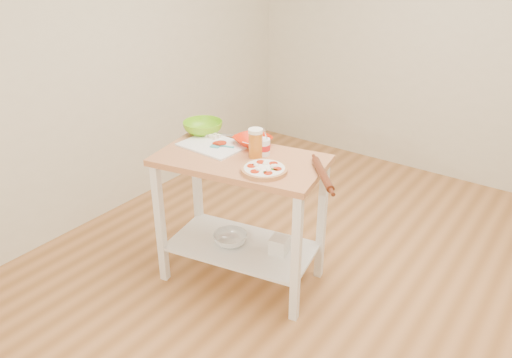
{
  "coord_description": "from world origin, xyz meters",
  "views": [
    {
      "loc": [
        1.18,
        -2.38,
        2.13
      ],
      "look_at": [
        -0.36,
        -0.25,
        0.83
      ],
      "focal_mm": 35.0,
      "sensor_mm": 36.0,
      "label": 1
    }
  ],
  "objects_px": {
    "yogurt_tub": "(263,147)",
    "rolling_pin": "(323,174)",
    "prep_island": "(241,195)",
    "beer_pint": "(256,143)",
    "pizza": "(264,169)",
    "orange_bowl": "(253,141)",
    "shelf_bin": "(279,245)",
    "cutting_board": "(214,144)",
    "shelf_glass_bowl": "(230,239)",
    "spatula": "(221,146)",
    "knife": "(211,133)",
    "green_bowl": "(203,127)"
  },
  "relations": [
    {
      "from": "prep_island",
      "to": "cutting_board",
      "type": "xyz_separation_m",
      "value": [
        -0.25,
        0.05,
        0.27
      ]
    },
    {
      "from": "orange_bowl",
      "to": "yogurt_tub",
      "type": "height_order",
      "value": "yogurt_tub"
    },
    {
      "from": "prep_island",
      "to": "beer_pint",
      "type": "bearing_deg",
      "value": 43.76
    },
    {
      "from": "prep_island",
      "to": "yogurt_tub",
      "type": "height_order",
      "value": "yogurt_tub"
    },
    {
      "from": "yogurt_tub",
      "to": "shelf_bin",
      "type": "height_order",
      "value": "yogurt_tub"
    },
    {
      "from": "prep_island",
      "to": "knife",
      "type": "xyz_separation_m",
      "value": [
        -0.38,
        0.18,
        0.28
      ]
    },
    {
      "from": "yogurt_tub",
      "to": "shelf_bin",
      "type": "bearing_deg",
      "value": -14.78
    },
    {
      "from": "beer_pint",
      "to": "orange_bowl",
      "type": "bearing_deg",
      "value": 131.67
    },
    {
      "from": "beer_pint",
      "to": "green_bowl",
      "type": "bearing_deg",
      "value": 168.06
    },
    {
      "from": "knife",
      "to": "beer_pint",
      "type": "xyz_separation_m",
      "value": [
        0.45,
        -0.11,
        0.07
      ]
    },
    {
      "from": "pizza",
      "to": "rolling_pin",
      "type": "bearing_deg",
      "value": 22.6
    },
    {
      "from": "prep_island",
      "to": "spatula",
      "type": "bearing_deg",
      "value": 168.49
    },
    {
      "from": "orange_bowl",
      "to": "prep_island",
      "type": "bearing_deg",
      "value": -74.38
    },
    {
      "from": "spatula",
      "to": "shelf_glass_bowl",
      "type": "bearing_deg",
      "value": -47.56
    },
    {
      "from": "pizza",
      "to": "shelf_bin",
      "type": "xyz_separation_m",
      "value": [
        0.01,
        0.15,
        -0.6
      ]
    },
    {
      "from": "rolling_pin",
      "to": "beer_pint",
      "type": "bearing_deg",
      "value": 177.88
    },
    {
      "from": "prep_island",
      "to": "cutting_board",
      "type": "relative_size",
      "value": 2.72
    },
    {
      "from": "yogurt_tub",
      "to": "shelf_bin",
      "type": "xyz_separation_m",
      "value": [
        0.16,
        -0.04,
        -0.64
      ]
    },
    {
      "from": "spatula",
      "to": "orange_bowl",
      "type": "xyz_separation_m",
      "value": [
        0.12,
        0.17,
        0.01
      ]
    },
    {
      "from": "cutting_board",
      "to": "beer_pint",
      "type": "xyz_separation_m",
      "value": [
        0.32,
        0.02,
        0.08
      ]
    },
    {
      "from": "cutting_board",
      "to": "spatula",
      "type": "relative_size",
      "value": 2.87
    },
    {
      "from": "beer_pint",
      "to": "shelf_bin",
      "type": "bearing_deg",
      "value": 2.93
    },
    {
      "from": "green_bowl",
      "to": "knife",
      "type": "bearing_deg",
      "value": -0.35
    },
    {
      "from": "knife",
      "to": "yogurt_tub",
      "type": "relative_size",
      "value": 1.4
    },
    {
      "from": "green_bowl",
      "to": "yogurt_tub",
      "type": "distance_m",
      "value": 0.55
    },
    {
      "from": "pizza",
      "to": "green_bowl",
      "type": "bearing_deg",
      "value": 159.67
    },
    {
      "from": "prep_island",
      "to": "yogurt_tub",
      "type": "xyz_separation_m",
      "value": [
        0.09,
        0.12,
        0.31
      ]
    },
    {
      "from": "green_bowl",
      "to": "beer_pint",
      "type": "height_order",
      "value": "beer_pint"
    },
    {
      "from": "cutting_board",
      "to": "spatula",
      "type": "xyz_separation_m",
      "value": [
        0.07,
        -0.01,
        0.01
      ]
    },
    {
      "from": "cutting_board",
      "to": "shelf_glass_bowl",
      "type": "bearing_deg",
      "value": -21.37
    },
    {
      "from": "pizza",
      "to": "rolling_pin",
      "type": "xyz_separation_m",
      "value": [
        0.31,
        0.13,
        0.01
      ]
    },
    {
      "from": "pizza",
      "to": "shelf_bin",
      "type": "height_order",
      "value": "pizza"
    },
    {
      "from": "green_bowl",
      "to": "rolling_pin",
      "type": "height_order",
      "value": "green_bowl"
    },
    {
      "from": "yogurt_tub",
      "to": "rolling_pin",
      "type": "height_order",
      "value": "yogurt_tub"
    },
    {
      "from": "knife",
      "to": "shelf_bin",
      "type": "relative_size",
      "value": 2.32
    },
    {
      "from": "cutting_board",
      "to": "rolling_pin",
      "type": "relative_size",
      "value": 1.08
    },
    {
      "from": "beer_pint",
      "to": "yogurt_tub",
      "type": "xyz_separation_m",
      "value": [
        0.02,
        0.05,
        -0.04
      ]
    },
    {
      "from": "shelf_glass_bowl",
      "to": "shelf_bin",
      "type": "xyz_separation_m",
      "value": [
        0.32,
        0.1,
        0.02
      ]
    },
    {
      "from": "yogurt_tub",
      "to": "rolling_pin",
      "type": "distance_m",
      "value": 0.46
    },
    {
      "from": "shelf_bin",
      "to": "knife",
      "type": "bearing_deg",
      "value": 170.92
    },
    {
      "from": "pizza",
      "to": "knife",
      "type": "height_order",
      "value": "pizza"
    },
    {
      "from": "pizza",
      "to": "orange_bowl",
      "type": "distance_m",
      "value": 0.41
    },
    {
      "from": "prep_island",
      "to": "yogurt_tub",
      "type": "distance_m",
      "value": 0.34
    },
    {
      "from": "yogurt_tub",
      "to": "cutting_board",
      "type": "bearing_deg",
      "value": -168.94
    },
    {
      "from": "beer_pint",
      "to": "rolling_pin",
      "type": "xyz_separation_m",
      "value": [
        0.48,
        -0.02,
        -0.07
      ]
    },
    {
      "from": "green_bowl",
      "to": "shelf_bin",
      "type": "distance_m",
      "value": 0.95
    },
    {
      "from": "yogurt_tub",
      "to": "shelf_glass_bowl",
      "type": "height_order",
      "value": "yogurt_tub"
    },
    {
      "from": "spatula",
      "to": "beer_pint",
      "type": "distance_m",
      "value": 0.26
    },
    {
      "from": "prep_island",
      "to": "pizza",
      "type": "relative_size",
      "value": 4.18
    },
    {
      "from": "spatula",
      "to": "cutting_board",
      "type": "bearing_deg",
      "value": 153.86
    }
  ]
}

